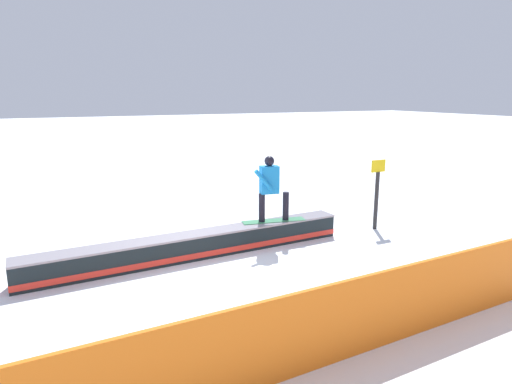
# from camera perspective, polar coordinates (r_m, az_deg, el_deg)

# --- Properties ---
(ground_plane) EXTENTS (120.00, 120.00, 0.00)m
(ground_plane) POSITION_cam_1_polar(r_m,az_deg,el_deg) (9.37, -7.83, -8.37)
(ground_plane) COLOR white
(grind_box) EXTENTS (6.83, 0.84, 0.53)m
(grind_box) POSITION_cam_1_polar(r_m,az_deg,el_deg) (9.28, -7.88, -6.99)
(grind_box) COLOR black
(grind_box) RESTS_ON ground_plane
(snowboarder) EXTENTS (1.46, 0.54, 1.48)m
(snowboarder) POSITION_cam_1_polar(r_m,az_deg,el_deg) (9.74, 1.88, 0.73)
(snowboarder) COLOR #3B8359
(snowboarder) RESTS_ON grind_box
(safety_fence) EXTENTS (9.45, 0.50, 1.08)m
(safety_fence) POSITION_cam_1_polar(r_m,az_deg,el_deg) (5.58, 6.35, -17.59)
(safety_fence) COLOR orange
(safety_fence) RESTS_ON ground_plane
(trail_marker) EXTENTS (0.40, 0.10, 1.75)m
(trail_marker) POSITION_cam_1_polar(r_m,az_deg,el_deg) (11.32, 15.35, -0.03)
(trail_marker) COLOR #262628
(trail_marker) RESTS_ON ground_plane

